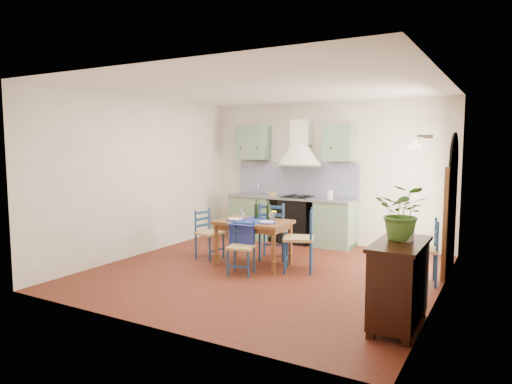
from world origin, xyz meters
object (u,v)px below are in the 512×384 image
dining_table (254,226)px  chair_near (242,247)px  sideboard (399,281)px  potted_plant (403,213)px

dining_table → chair_near: 0.56m
sideboard → dining_table: bearing=151.5°
chair_near → potted_plant: size_ratio=1.32×
dining_table → potted_plant: (2.60, -1.31, 0.58)m
dining_table → potted_plant: 2.97m
dining_table → sideboard: 2.96m
dining_table → potted_plant: bearing=-26.7°
sideboard → potted_plant: 0.74m
dining_table → chair_near: bearing=-81.0°
potted_plant → chair_near: bearing=162.3°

